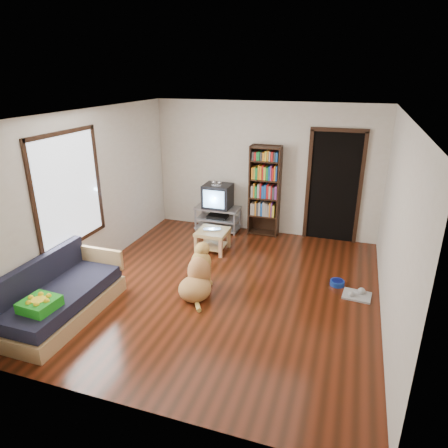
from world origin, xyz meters
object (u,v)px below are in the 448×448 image
(grey_rag, at_px, (357,296))
(tv_stand, at_px, (218,218))
(green_cushion, at_px, (40,304))
(crt_tv, at_px, (218,195))
(bookshelf, at_px, (265,186))
(laptop, at_px, (212,230))
(sofa, at_px, (61,299))
(dog, at_px, (198,276))
(coffee_table, at_px, (213,236))
(dog_bowl, at_px, (337,283))

(grey_rag, relative_size, tv_stand, 0.44)
(green_cushion, distance_m, crt_tv, 4.23)
(crt_tv, xyz_separation_m, bookshelf, (0.95, 0.07, 0.26))
(laptop, distance_m, bookshelf, 1.45)
(grey_rag, distance_m, crt_tv, 3.47)
(laptop, bearing_deg, sofa, -135.20)
(dog, bearing_deg, coffee_table, 101.76)
(laptop, height_order, bookshelf, bookshelf)
(dog, bearing_deg, laptop, 102.00)
(crt_tv, xyz_separation_m, dog, (0.56, -2.53, -0.46))
(laptop, distance_m, coffee_table, 0.14)
(dog_bowl, bearing_deg, coffee_table, 165.12)
(crt_tv, bearing_deg, laptop, -76.72)
(grey_rag, distance_m, coffee_table, 2.73)
(green_cushion, bearing_deg, crt_tv, 81.68)
(coffee_table, bearing_deg, grey_rag, -18.35)
(sofa, bearing_deg, crt_tv, 75.07)
(tv_stand, xyz_separation_m, coffee_table, (0.25, -1.01, 0.01))
(crt_tv, height_order, coffee_table, crt_tv)
(dog_bowl, bearing_deg, dog, -155.44)
(laptop, xyz_separation_m, dog_bowl, (2.28, -0.57, -0.37))
(grey_rag, xyz_separation_m, tv_stand, (-2.83, 1.86, 0.25))
(sofa, height_order, dog, sofa)
(sofa, bearing_deg, coffee_table, 64.99)
(laptop, distance_m, dog, 1.51)
(dog_bowl, xyz_separation_m, dog, (-1.96, -0.90, 0.24))
(laptop, bearing_deg, green_cushion, -129.62)
(bookshelf, bearing_deg, tv_stand, -174.37)
(tv_stand, bearing_deg, coffee_table, -76.06)
(laptop, bearing_deg, crt_tv, 83.34)
(laptop, height_order, coffee_table, laptop)
(bookshelf, bearing_deg, coffee_table, -122.45)
(green_cushion, height_order, crt_tv, crt_tv)
(crt_tv, distance_m, bookshelf, 0.99)
(dog_bowl, bearing_deg, sofa, -150.03)
(laptop, distance_m, tv_stand, 1.08)
(laptop, relative_size, tv_stand, 0.35)
(dog_bowl, height_order, sofa, sofa)
(green_cushion, distance_m, coffee_table, 3.30)
(dog_bowl, xyz_separation_m, grey_rag, (0.30, -0.25, -0.03))
(green_cushion, height_order, coffee_table, green_cushion)
(grey_rag, distance_m, bookshelf, 2.88)
(dog_bowl, xyz_separation_m, bookshelf, (-1.58, 1.71, 0.96))
(laptop, bearing_deg, grey_rag, -37.69)
(dog, bearing_deg, grey_rag, 15.97)
(grey_rag, bearing_deg, bookshelf, 133.83)
(bookshelf, height_order, dog, bookshelf)
(crt_tv, relative_size, bookshelf, 0.32)
(grey_rag, bearing_deg, coffee_table, 161.65)
(dog_bowl, height_order, crt_tv, crt_tv)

